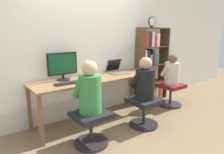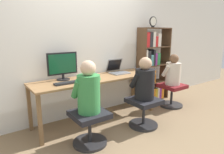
# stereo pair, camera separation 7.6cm
# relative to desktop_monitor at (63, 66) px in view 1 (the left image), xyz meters

# --- Properties ---
(ground_plane) EXTENTS (14.00, 14.00, 0.00)m
(ground_plane) POSITION_rel_desktop_monitor_xyz_m (0.53, -0.49, -0.98)
(ground_plane) COLOR #846B4C
(wall_back) EXTENTS (10.00, 0.05, 2.60)m
(wall_back) POSITION_rel_desktop_monitor_xyz_m (0.53, 0.20, 0.32)
(wall_back) COLOR silver
(wall_back) RESTS_ON ground_plane
(desk) EXTENTS (2.20, 0.62, 0.75)m
(desk) POSITION_rel_desktop_monitor_xyz_m (0.53, -0.18, -0.30)
(desk) COLOR olive
(desk) RESTS_ON ground_plane
(desktop_monitor) EXTENTS (0.49, 0.21, 0.44)m
(desktop_monitor) POSITION_rel_desktop_monitor_xyz_m (0.00, 0.00, 0.00)
(desktop_monitor) COLOR black
(desktop_monitor) RESTS_ON desk
(laptop) EXTENTS (0.33, 0.35, 0.26)m
(laptop) POSITION_rel_desktop_monitor_xyz_m (1.05, -0.07, -0.17)
(laptop) COLOR gray
(laptop) RESTS_ON desk
(keyboard) EXTENTS (0.45, 0.13, 0.03)m
(keyboard) POSITION_rel_desktop_monitor_xyz_m (-0.01, -0.27, -0.21)
(keyboard) COLOR #232326
(keyboard) RESTS_ON desk
(computer_mouse_by_keyboard) EXTENTS (0.07, 0.09, 0.04)m
(computer_mouse_by_keyboard) POSITION_rel_desktop_monitor_xyz_m (0.27, -0.30, -0.21)
(computer_mouse_by_keyboard) COLOR black
(computer_mouse_by_keyboard) RESTS_ON desk
(office_chair_left) EXTENTS (0.47, 0.47, 0.46)m
(office_chair_left) POSITION_rel_desktop_monitor_xyz_m (0.02, -0.79, -0.70)
(office_chair_left) COLOR #262628
(office_chair_left) RESTS_ON ground_plane
(office_chair_right) EXTENTS (0.47, 0.47, 0.46)m
(office_chair_right) POSITION_rel_desktop_monitor_xyz_m (1.00, -0.83, -0.70)
(office_chair_right) COLOR #262628
(office_chair_right) RESTS_ON ground_plane
(person_at_monitor) EXTENTS (0.37, 0.33, 0.69)m
(person_at_monitor) POSITION_rel_desktop_monitor_xyz_m (0.02, -0.79, -0.21)
(person_at_monitor) COLOR #388C47
(person_at_monitor) RESTS_ON office_chair_left
(person_at_laptop) EXTENTS (0.37, 0.33, 0.67)m
(person_at_laptop) POSITION_rel_desktop_monitor_xyz_m (1.00, -0.82, -0.23)
(person_at_laptop) COLOR black
(person_at_laptop) RESTS_ON office_chair_right
(bookshelf) EXTENTS (0.78, 0.27, 1.60)m
(bookshelf) POSITION_rel_desktop_monitor_xyz_m (2.02, -0.01, -0.25)
(bookshelf) COLOR #513823
(bookshelf) RESTS_ON ground_plane
(desk_clock) EXTENTS (0.20, 0.03, 0.22)m
(desk_clock) POSITION_rel_desktop_monitor_xyz_m (1.94, -0.07, 0.73)
(desk_clock) COLOR black
(desk_clock) RESTS_ON bookshelf
(office_chair_side) EXTENTS (0.47, 0.47, 0.46)m
(office_chair_side) POSITION_rel_desktop_monitor_xyz_m (2.12, -0.51, -0.70)
(office_chair_side) COLOR #262628
(office_chair_side) RESTS_ON ground_plane
(person_near_shelf) EXTENTS (0.36, 0.31, 0.62)m
(person_near_shelf) POSITION_rel_desktop_monitor_xyz_m (2.12, -0.50, -0.25)
(person_near_shelf) COLOR beige
(person_near_shelf) RESTS_ON office_chair_side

